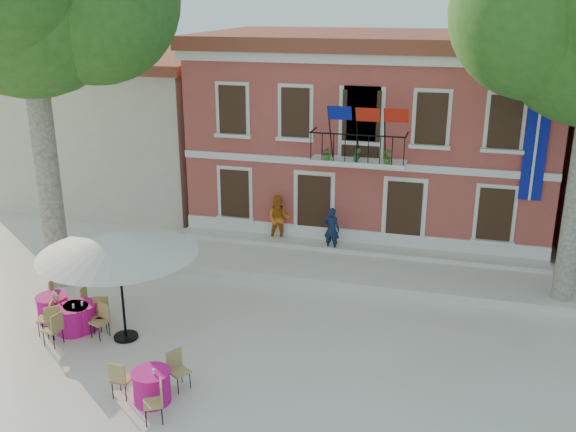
# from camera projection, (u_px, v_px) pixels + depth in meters

# --- Properties ---
(ground) EXTENTS (90.00, 90.00, 0.00)m
(ground) POSITION_uv_depth(u_px,v_px,m) (252.00, 323.00, 18.17)
(ground) COLOR beige
(ground) RESTS_ON ground
(main_building) EXTENTS (13.50, 9.59, 7.50)m
(main_building) POSITION_uv_depth(u_px,v_px,m) (376.00, 129.00, 25.59)
(main_building) COLOR #AE493F
(main_building) RESTS_ON ground
(neighbor_west) EXTENTS (9.40, 9.40, 6.40)m
(neighbor_west) POSITION_uv_depth(u_px,v_px,m) (130.00, 125.00, 29.55)
(neighbor_west) COLOR beige
(neighbor_west) RESTS_ON ground
(terrace) EXTENTS (14.00, 3.40, 0.30)m
(terrace) POSITION_uv_depth(u_px,v_px,m) (349.00, 266.00, 21.65)
(terrace) COLOR silver
(terrace) RESTS_ON ground
(patio_umbrella) EXTENTS (4.13, 4.13, 3.07)m
(patio_umbrella) POSITION_uv_depth(u_px,v_px,m) (117.00, 243.00, 16.49)
(patio_umbrella) COLOR black
(patio_umbrella) RESTS_ON ground
(pedestrian_navy) EXTENTS (0.64, 0.48, 1.57)m
(pedestrian_navy) POSITION_uv_depth(u_px,v_px,m) (332.00, 229.00, 22.38)
(pedestrian_navy) COLOR #101E38
(pedestrian_navy) RESTS_ON terrace
(pedestrian_orange) EXTENTS (0.94, 0.78, 1.76)m
(pedestrian_orange) POSITION_uv_depth(u_px,v_px,m) (279.00, 219.00, 23.11)
(pedestrian_orange) COLOR #CB6417
(pedestrian_orange) RESTS_ON terrace
(cafe_table_0) EXTENTS (1.84, 1.77, 0.95)m
(cafe_table_0) POSITION_uv_depth(u_px,v_px,m) (81.00, 315.00, 17.69)
(cafe_table_0) COLOR #D41389
(cafe_table_0) RESTS_ON ground
(cafe_table_1) EXTENTS (1.64, 1.87, 0.95)m
(cafe_table_1) POSITION_uv_depth(u_px,v_px,m) (152.00, 385.00, 14.51)
(cafe_table_1) COLOR #D41389
(cafe_table_1) RESTS_ON ground
(cafe_table_2) EXTENTS (1.85, 1.75, 0.95)m
(cafe_table_2) POSITION_uv_depth(u_px,v_px,m) (73.00, 318.00, 17.54)
(cafe_table_2) COLOR #D41389
(cafe_table_2) RESTS_ON ground
(cafe_table_3) EXTENTS (1.08, 1.94, 0.95)m
(cafe_table_3) POSITION_uv_depth(u_px,v_px,m) (53.00, 307.00, 18.18)
(cafe_table_3) COLOR #D41389
(cafe_table_3) RESTS_ON ground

